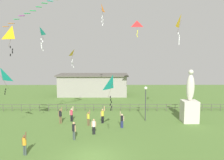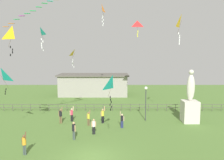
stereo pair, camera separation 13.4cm
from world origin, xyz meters
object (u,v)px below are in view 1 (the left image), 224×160
Objects in this scene: kite_1 at (113,84)px; person_0 at (122,120)px; statue_monument at (190,106)px; kite_4 at (101,9)px; kite_7 at (74,54)px; person_1 at (74,130)px; person_2 at (103,115)px; kite_2 at (13,34)px; lamppost at (146,96)px; person_3 at (24,143)px; kite_3 at (137,25)px; kite_8 at (40,32)px; person_4 at (94,126)px; kite_0 at (181,21)px; person_5 at (88,117)px; person_6 at (60,115)px; person_7 at (72,114)px; kite_5 at (1,76)px.

person_0 is at bearing 76.07° from kite_1.
kite_4 is at bearing 156.00° from statue_monument.
person_1 is at bearing -82.19° from kite_7.
kite_2 is (-7.30, -5.37, 8.40)m from person_2.
person_3 is at bearing -139.51° from lamppost.
person_3 is at bearing -127.14° from kite_3.
kite_1 is (-8.74, -6.08, 3.28)m from statue_monument.
person_2 is 0.79× the size of kite_8.
kite_0 is at bearing 21.59° from person_4.
kite_7 is at bearing 112.59° from person_5.
person_0 is 1.06× the size of person_1.
person_7 is (1.11, 0.76, -0.07)m from person_6.
person_7 is (-13.39, 0.23, -1.00)m from statue_monument.
kite_5 is at bearing -170.11° from statue_monument.
person_2 is 3.62m from person_4.
lamppost is at bearing 59.89° from kite_1.
kite_8 reaches higher than statue_monument.
person_2 reaches higher than person_4.
person_5 is (0.90, 4.10, -0.05)m from person_1.
kite_0 is at bearing 19.09° from kite_2.
person_2 is 8.84m from kite_7.
kite_4 is at bearing 109.71° from person_0.
person_6 reaches higher than person_3.
statue_monument reaches higher than lamppost.
kite_1 reaches higher than lamppost.
person_5 is at bearing -173.41° from statue_monument.
kite_1 reaches higher than person_0.
person_0 is at bearing -6.06° from kite_8.
person_5 is 0.72× the size of kite_2.
kite_3 reaches higher than kite_2.
kite_5 reaches higher than person_6.
person_0 is 0.67× the size of kite_5.
person_3 is 1.06× the size of person_7.
kite_8 is at bearing -173.41° from person_2.
kite_4 is 1.05× the size of kite_5.
statue_monument is 11.91m from kite_3.
person_6 is at bearing -102.38° from kite_7.
statue_monument is at bearing 6.59° from person_5.
person_3 is (-15.49, -8.52, -0.95)m from statue_monument.
person_3 is at bearing -136.38° from person_1.
kite_1 is (5.75, -5.55, 4.21)m from person_6.
person_5 is 0.69× the size of kite_5.
person_7 is 0.78× the size of kite_7.
person_2 is at bearing 64.22° from person_1.
kite_2 is at bearing -158.32° from person_0.
kite_4 reaches higher than kite_0.
person_2 is 0.84× the size of kite_7.
kite_8 is at bearing -176.87° from kite_0.
person_3 is 14.32m from kite_7.
kite_4 reaches higher than kite_8.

